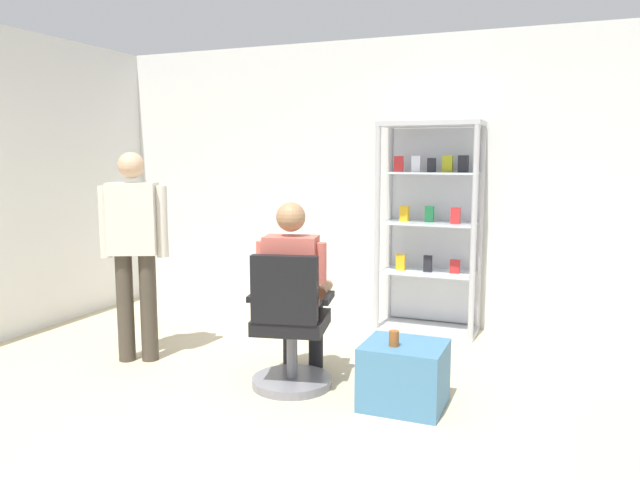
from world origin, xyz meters
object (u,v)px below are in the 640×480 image
display_cabinet_main (431,226)px  office_chair (290,334)px  seated_shopkeeper (295,283)px  storage_crate (404,375)px  standing_customer (134,243)px  tea_glass (394,338)px

display_cabinet_main → office_chair: 1.99m
office_chair → seated_shopkeeper: 0.36m
storage_crate → standing_customer: size_ratio=0.32×
tea_glass → standing_customer: (-2.11, 0.16, 0.47)m
office_chair → standing_customer: (-1.36, 0.10, 0.54)m
office_chair → seated_shopkeeper: (-0.04, 0.16, 0.32)m
office_chair → tea_glass: bearing=-4.5°
seated_shopkeeper → tea_glass: bearing=-15.6°
display_cabinet_main → seated_shopkeeper: (-0.61, -1.66, -0.26)m
seated_shopkeeper → standing_customer: 1.35m
seated_shopkeeper → standing_customer: size_ratio=0.79×
storage_crate → display_cabinet_main: bearing=97.2°
office_chair → tea_glass: (0.75, -0.06, 0.07)m
office_chair → storage_crate: size_ratio=1.86×
seated_shopkeeper → office_chair: bearing=-77.6°
office_chair → tea_glass: 0.75m
seated_shopkeeper → storage_crate: size_ratio=2.51×
display_cabinet_main → standing_customer: display_cabinet_main is taller
display_cabinet_main → standing_customer: size_ratio=1.17×
office_chair → standing_customer: 1.47m
office_chair → storage_crate: 0.82m
office_chair → storage_crate: bearing=0.7°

